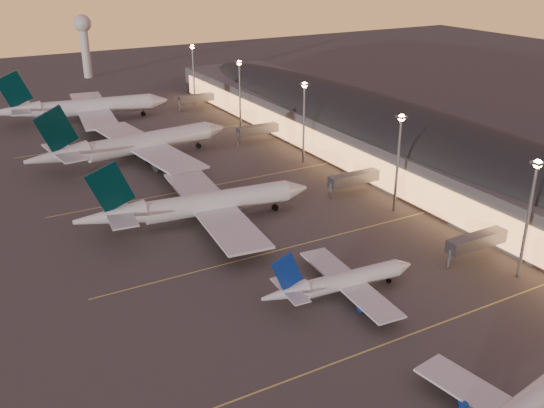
{
  "coord_description": "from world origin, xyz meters",
  "views": [
    {
      "loc": [
        -63.6,
        -71.73,
        63.47
      ],
      "look_at": [
        2.0,
        45.0,
        7.0
      ],
      "focal_mm": 40.0,
      "sensor_mm": 36.0,
      "label": 1
    }
  ],
  "objects_px": {
    "airliner_wide_near": "(199,205)",
    "radar_tower": "(84,35)",
    "airliner_narrow_north": "(340,282)",
    "airliner_wide_far": "(82,108)",
    "airliner_wide_mid": "(134,145)"
  },
  "relations": [
    {
      "from": "airliner_narrow_north",
      "to": "airliner_wide_far",
      "type": "distance_m",
      "value": 158.58
    },
    {
      "from": "airliner_wide_mid",
      "to": "radar_tower",
      "type": "relative_size",
      "value": 2.09
    },
    {
      "from": "airliner_wide_mid",
      "to": "radar_tower",
      "type": "bearing_deg",
      "value": 75.0
    },
    {
      "from": "airliner_narrow_north",
      "to": "airliner_wide_far",
      "type": "bearing_deg",
      "value": 98.77
    },
    {
      "from": "airliner_wide_near",
      "to": "radar_tower",
      "type": "relative_size",
      "value": 1.84
    },
    {
      "from": "airliner_wide_mid",
      "to": "airliner_wide_near",
      "type": "bearing_deg",
      "value": -97.64
    },
    {
      "from": "airliner_narrow_north",
      "to": "radar_tower",
      "type": "height_order",
      "value": "radar_tower"
    },
    {
      "from": "airliner_wide_near",
      "to": "airliner_wide_mid",
      "type": "relative_size",
      "value": 0.88
    },
    {
      "from": "airliner_wide_near",
      "to": "airliner_wide_mid",
      "type": "distance_m",
      "value": 54.84
    },
    {
      "from": "airliner_narrow_north",
      "to": "radar_tower",
      "type": "relative_size",
      "value": 1.04
    },
    {
      "from": "airliner_wide_mid",
      "to": "airliner_wide_far",
      "type": "height_order",
      "value": "airliner_wide_far"
    },
    {
      "from": "radar_tower",
      "to": "airliner_narrow_north",
      "type": "bearing_deg",
      "value": -92.57
    },
    {
      "from": "airliner_narrow_north",
      "to": "airliner_wide_near",
      "type": "bearing_deg",
      "value": 107.46
    },
    {
      "from": "airliner_wide_far",
      "to": "airliner_wide_mid",
      "type": "bearing_deg",
      "value": -80.17
    },
    {
      "from": "airliner_wide_far",
      "to": "airliner_wide_near",
      "type": "bearing_deg",
      "value": -81.83
    }
  ]
}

